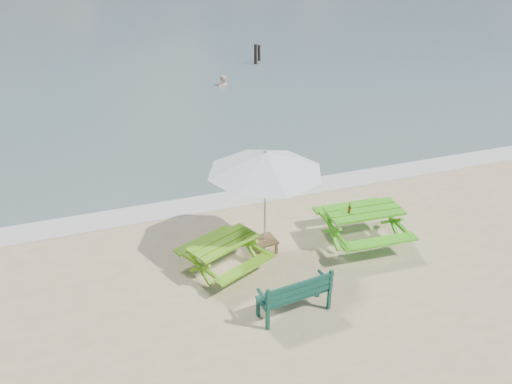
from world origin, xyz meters
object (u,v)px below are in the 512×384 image
object	(u,v)px
picnic_table_right	(362,226)
park_bench	(294,301)
beer_bottle	(349,210)
picnic_table_left	(224,256)
patio_umbrella	(265,162)
swimmer	(223,93)
side_table	(265,245)

from	to	relation	value
picnic_table_right	park_bench	bearing A→B (deg)	-144.48
picnic_table_right	beer_bottle	distance (m)	0.64
picnic_table_left	patio_umbrella	size ratio (longest dim) A/B	0.78
beer_bottle	swimmer	bearing A→B (deg)	86.50
side_table	swimmer	distance (m)	13.25
side_table	swimmer	size ratio (longest dim) A/B	0.32
park_bench	beer_bottle	distance (m)	2.75
swimmer	park_bench	bearing A→B (deg)	-100.76
picnic_table_right	patio_umbrella	distance (m)	2.91
beer_bottle	park_bench	bearing A→B (deg)	-139.83
park_bench	side_table	bearing A→B (deg)	85.43
park_bench	beer_bottle	size ratio (longest dim) A/B	5.83
park_bench	patio_umbrella	size ratio (longest dim) A/B	0.54
picnic_table_left	beer_bottle	size ratio (longest dim) A/B	8.45
picnic_table_right	park_bench	distance (m)	2.99
picnic_table_left	park_bench	distance (m)	1.93
park_bench	beer_bottle	bearing A→B (deg)	40.17
picnic_table_left	park_bench	bearing A→B (deg)	-63.35
patio_umbrella	swimmer	distance (m)	13.49
side_table	picnic_table_left	bearing A→B (deg)	-162.26
patio_umbrella	side_table	bearing A→B (deg)	0.00
side_table	patio_umbrella	world-z (taller)	patio_umbrella
beer_bottle	patio_umbrella	bearing A→B (deg)	170.16
picnic_table_left	picnic_table_right	distance (m)	3.29
picnic_table_left	park_bench	xyz separation A→B (m)	(0.86, -1.72, -0.07)
picnic_table_right	swimmer	world-z (taller)	picnic_table_right
park_bench	side_table	size ratio (longest dim) A/B	2.68
picnic_table_left	swimmer	xyz separation A→B (m)	(3.72, 13.30, -0.70)
patio_umbrella	beer_bottle	size ratio (longest dim) A/B	10.88
picnic_table_right	park_bench	world-z (taller)	park_bench
side_table	picnic_table_right	bearing A→B (deg)	-7.89
park_bench	beer_bottle	xyz separation A→B (m)	(2.04, 1.72, 0.64)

